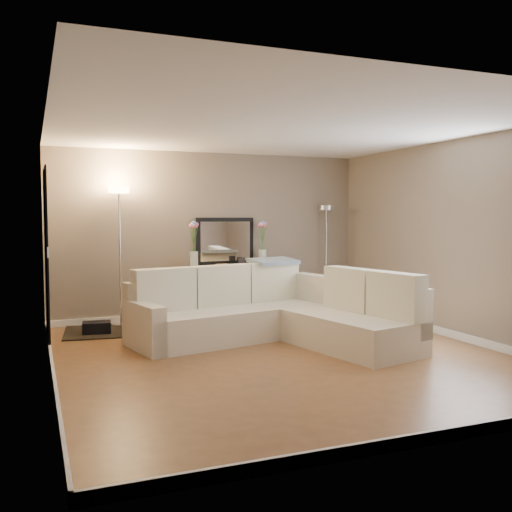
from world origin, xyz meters
name	(u,v)px	position (x,y,z in m)	size (l,w,h in m)	color
floor	(281,356)	(0.00, 0.00, -0.01)	(5.00, 5.50, 0.01)	brown
ceiling	(282,127)	(0.00, 0.00, 2.60)	(5.00, 5.50, 0.01)	white
wall_back	(211,235)	(0.00, 2.76, 1.30)	(5.00, 0.02, 2.60)	gray
wall_front	(446,261)	(0.00, -2.76, 1.30)	(5.00, 0.02, 2.60)	gray
wall_left	(47,247)	(-2.51, 0.00, 1.30)	(0.02, 5.50, 2.60)	gray
wall_right	(458,240)	(2.51, 0.00, 1.30)	(0.02, 5.50, 2.60)	gray
baseboard_back	(212,314)	(0.00, 2.73, 0.05)	(5.00, 0.03, 0.10)	white
baseboard_front	(439,436)	(0.00, -2.73, 0.05)	(5.00, 0.03, 0.10)	white
baseboard_left	(53,373)	(-2.48, 0.00, 0.05)	(0.03, 5.50, 0.10)	white
baseboard_right	(454,335)	(2.48, 0.00, 0.05)	(0.03, 5.50, 0.10)	white
doorway	(47,256)	(-2.48, 1.70, 1.10)	(0.02, 1.20, 2.20)	black
switch_plate	(48,252)	(-2.48, 0.85, 1.20)	(0.02, 0.08, 0.12)	white
sectional_sofa	(273,314)	(0.22, 0.76, 0.35)	(3.19, 2.72, 0.95)	beige
throw_blanket	(274,261)	(0.55, 1.51, 0.97)	(0.68, 0.39, 0.05)	#7C90A1
console_table	(224,289)	(0.14, 2.52, 0.47)	(1.37, 0.41, 0.84)	black
leaning_mirror	(225,241)	(0.22, 2.70, 1.21)	(0.96, 0.08, 0.75)	black
table_decor	(230,264)	(0.23, 2.49, 0.86)	(0.58, 0.13, 0.14)	orange
flower_vase_left	(194,248)	(-0.35, 2.51, 1.12)	(0.16, 0.13, 0.72)	silver
flower_vase_right	(262,246)	(0.80, 2.55, 1.12)	(0.16, 0.13, 0.72)	silver
floor_lamp_lit	(120,228)	(-1.46, 2.49, 1.43)	(0.32, 0.32, 2.03)	silver
floor_lamp_unlit	(326,237)	(1.96, 2.54, 1.26)	(0.26, 0.26, 1.78)	silver
charcoal_rug	(114,331)	(-1.61, 2.12, 0.01)	(1.32, 0.99, 0.02)	black
black_bag	(97,331)	(-1.85, 2.03, 0.05)	(0.37, 0.26, 0.24)	black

